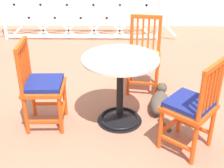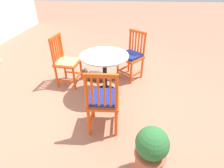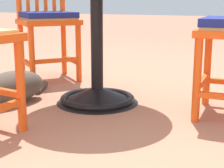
{
  "view_description": "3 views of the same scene",
  "coord_description": "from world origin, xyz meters",
  "px_view_note": "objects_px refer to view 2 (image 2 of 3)",
  "views": [
    {
      "loc": [
        0.07,
        -2.64,
        1.91
      ],
      "look_at": [
        0.03,
        0.2,
        0.4
      ],
      "focal_mm": 49.58,
      "sensor_mm": 36.0,
      "label": 1
    },
    {
      "loc": [
        -2.4,
        -0.19,
        1.8
      ],
      "look_at": [
        -0.05,
        -0.01,
        0.31
      ],
      "focal_mm": 28.2,
      "sensor_mm": 36.0,
      "label": 2
    },
    {
      "loc": [
        -0.8,
        1.96,
        0.59
      ],
      "look_at": [
        0.01,
        0.14,
        0.13
      ],
      "focal_mm": 58.19,
      "sensor_mm": 36.0,
      "label": 3
    }
  ],
  "objects_px": {
    "cafe_table": "(105,80)",
    "tabby_cat": "(95,75)",
    "terracotta_planter": "(151,152)",
    "orange_chair_at_corner": "(131,56)",
    "orange_chair_near_fence": "(66,62)",
    "orange_chair_by_planter": "(103,101)"
  },
  "relations": [
    {
      "from": "orange_chair_near_fence",
      "to": "tabby_cat",
      "type": "bearing_deg",
      "value": -72.09
    },
    {
      "from": "cafe_table",
      "to": "tabby_cat",
      "type": "bearing_deg",
      "value": 29.0
    },
    {
      "from": "cafe_table",
      "to": "terracotta_planter",
      "type": "relative_size",
      "value": 1.23
    },
    {
      "from": "orange_chair_near_fence",
      "to": "tabby_cat",
      "type": "relative_size",
      "value": 1.22
    },
    {
      "from": "orange_chair_near_fence",
      "to": "orange_chair_at_corner",
      "type": "relative_size",
      "value": 1.0
    },
    {
      "from": "cafe_table",
      "to": "tabby_cat",
      "type": "relative_size",
      "value": 1.02
    },
    {
      "from": "orange_chair_near_fence",
      "to": "terracotta_planter",
      "type": "relative_size",
      "value": 1.47
    },
    {
      "from": "orange_chair_at_corner",
      "to": "orange_chair_near_fence",
      "type": "bearing_deg",
      "value": 105.47
    },
    {
      "from": "cafe_table",
      "to": "orange_chair_by_planter",
      "type": "height_order",
      "value": "orange_chair_by_planter"
    },
    {
      "from": "orange_chair_at_corner",
      "to": "terracotta_planter",
      "type": "relative_size",
      "value": 1.47
    },
    {
      "from": "orange_chair_near_fence",
      "to": "orange_chair_at_corner",
      "type": "bearing_deg",
      "value": -74.53
    },
    {
      "from": "tabby_cat",
      "to": "orange_chair_by_planter",
      "type": "bearing_deg",
      "value": -165.45
    },
    {
      "from": "orange_chair_by_planter",
      "to": "cafe_table",
      "type": "bearing_deg",
      "value": 4.96
    },
    {
      "from": "orange_chair_at_corner",
      "to": "tabby_cat",
      "type": "distance_m",
      "value": 0.79
    },
    {
      "from": "cafe_table",
      "to": "orange_chair_near_fence",
      "type": "relative_size",
      "value": 0.83
    },
    {
      "from": "orange_chair_by_planter",
      "to": "terracotta_planter",
      "type": "xyz_separation_m",
      "value": [
        -0.62,
        -0.54,
        -0.12
      ]
    },
    {
      "from": "orange_chair_at_corner",
      "to": "terracotta_planter",
      "type": "bearing_deg",
      "value": -175.37
    },
    {
      "from": "orange_chair_at_corner",
      "to": "tabby_cat",
      "type": "bearing_deg",
      "value": 103.73
    },
    {
      "from": "orange_chair_near_fence",
      "to": "orange_chair_by_planter",
      "type": "xyz_separation_m",
      "value": [
        -1.08,
        -0.8,
        0.01
      ]
    },
    {
      "from": "cafe_table",
      "to": "tabby_cat",
      "type": "distance_m",
      "value": 0.56
    },
    {
      "from": "cafe_table",
      "to": "tabby_cat",
      "type": "height_order",
      "value": "cafe_table"
    },
    {
      "from": "cafe_table",
      "to": "orange_chair_at_corner",
      "type": "height_order",
      "value": "orange_chair_at_corner"
    }
  ]
}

